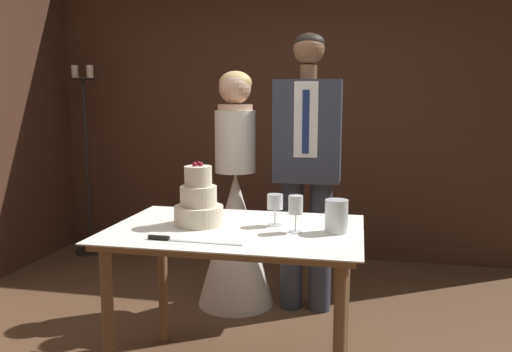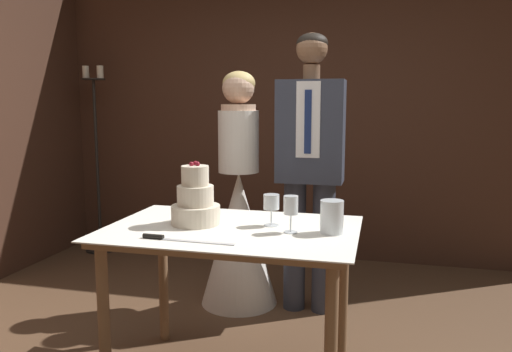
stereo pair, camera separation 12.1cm
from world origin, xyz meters
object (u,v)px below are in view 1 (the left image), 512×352
hurricane_candle (336,217)px  tiered_cake (199,203)px  wine_glass_near (275,204)px  cake_table (236,248)px  bride (236,220)px  wine_glass_middle (296,207)px  cake_knife (176,239)px  groom (307,159)px  candle_stand (87,169)px

hurricane_candle → tiered_cake: bearing=178.9°
tiered_cake → wine_glass_near: bearing=9.2°
cake_table → bride: 1.02m
wine_glass_middle → bride: (-0.55, 1.00, -0.32)m
cake_knife → wine_glass_near: 0.55m
cake_table → groom: bearing=75.8°
tiered_cake → cake_knife: tiered_cake is taller
groom → hurricane_candle: bearing=-75.9°
wine_glass_middle → cake_table: bearing=176.1°
cake_table → bride: bearing=104.2°
bride → wine_glass_middle: bearing=-61.4°
cake_table → cake_knife: size_ratio=2.81×
cake_table → wine_glass_near: wine_glass_near is taller
wine_glass_middle → tiered_cake: bearing=174.5°
cake_table → tiered_cake: size_ratio=3.86×
cake_knife → groom: (0.45, 1.27, 0.23)m
cake_table → groom: 1.07m
bride → groom: 0.66m
cake_table → wine_glass_near: 0.29m
tiered_cake → wine_glass_middle: bearing=-5.5°
candle_stand → bride: bearing=-28.4°
wine_glass_near → candle_stand: (-2.09, 1.79, -0.11)m
wine_glass_near → candle_stand: candle_stand is taller
wine_glass_near → wine_glass_middle: size_ratio=0.90×
bride → groom: bearing=-0.1°
cake_table → groom: (0.25, 0.98, 0.34)m
wine_glass_near → cake_table: bearing=-153.7°
groom → cake_table: bearing=-104.2°
bride → hurricane_candle: bearing=-52.7°
wine_glass_middle → bride: size_ratio=0.11×
cake_table → wine_glass_middle: size_ratio=6.97×
wine_glass_near → wine_glass_middle: wine_glass_middle is taller
wine_glass_near → bride: size_ratio=0.10×
cake_knife → wine_glass_middle: bearing=29.4°
cake_knife → hurricane_candle: hurricane_candle is taller
cake_table → bride: size_ratio=0.76×
bride → wine_glass_near: bearing=-64.3°
hurricane_candle → candle_stand: 3.04m
wine_glass_near → tiered_cake: bearing=-170.8°
tiered_cake → groom: size_ratio=0.17×
hurricane_candle → groom: bearing=104.1°
wine_glass_near → hurricane_candle: bearing=-13.6°
groom → candle_stand: 2.35m
bride → groom: size_ratio=0.88×
cake_knife → wine_glass_near: wine_glass_near is taller
wine_glass_near → hurricane_candle: (0.31, -0.07, -0.04)m
wine_glass_middle → wine_glass_near: bearing=137.2°
wine_glass_middle → hurricane_candle: (0.19, 0.03, -0.05)m
cake_knife → wine_glass_near: size_ratio=2.76×
wine_glass_middle → groom: (-0.05, 1.00, 0.12)m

